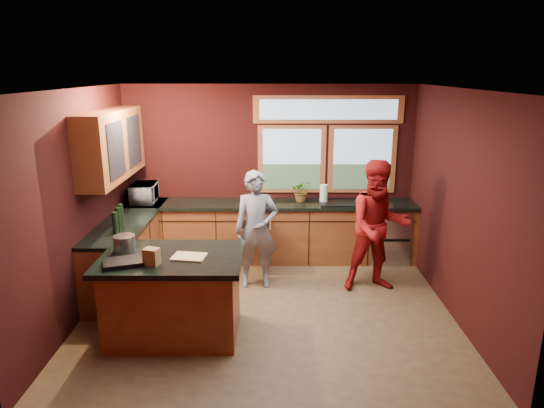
{
  "coord_description": "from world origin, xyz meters",
  "views": [
    {
      "loc": [
        0.07,
        -5.5,
        2.9
      ],
      "look_at": [
        0.05,
        0.4,
        1.27
      ],
      "focal_mm": 32.0,
      "sensor_mm": 36.0,
      "label": 1
    }
  ],
  "objects_px": {
    "person_red": "(378,227)",
    "cutting_board": "(189,257)",
    "island": "(174,295)",
    "stock_pot": "(125,243)",
    "person_grey": "(256,230)"
  },
  "relations": [
    {
      "from": "person_red",
      "to": "person_grey",
      "type": "bearing_deg",
      "value": 171.26
    },
    {
      "from": "person_red",
      "to": "cutting_board",
      "type": "height_order",
      "value": "person_red"
    },
    {
      "from": "person_red",
      "to": "cutting_board",
      "type": "distance_m",
      "value": 2.62
    },
    {
      "from": "person_grey",
      "to": "person_red",
      "type": "relative_size",
      "value": 0.91
    },
    {
      "from": "person_grey",
      "to": "stock_pot",
      "type": "bearing_deg",
      "value": -144.91
    },
    {
      "from": "person_red",
      "to": "cutting_board",
      "type": "xyz_separation_m",
      "value": [
        -2.31,
        -1.24,
        0.06
      ]
    },
    {
      "from": "person_grey",
      "to": "person_red",
      "type": "distance_m",
      "value": 1.63
    },
    {
      "from": "cutting_board",
      "to": "person_red",
      "type": "bearing_deg",
      "value": 28.32
    },
    {
      "from": "island",
      "to": "person_red",
      "type": "xyz_separation_m",
      "value": [
        2.51,
        1.19,
        0.41
      ]
    },
    {
      "from": "island",
      "to": "person_red",
      "type": "height_order",
      "value": "person_red"
    },
    {
      "from": "person_grey",
      "to": "person_red",
      "type": "xyz_separation_m",
      "value": [
        1.63,
        -0.1,
        0.08
      ]
    },
    {
      "from": "cutting_board",
      "to": "stock_pot",
      "type": "height_order",
      "value": "stock_pot"
    },
    {
      "from": "person_red",
      "to": "cutting_board",
      "type": "bearing_deg",
      "value": -156.83
    },
    {
      "from": "person_red",
      "to": "stock_pot",
      "type": "relative_size",
      "value": 7.44
    },
    {
      "from": "island",
      "to": "stock_pot",
      "type": "xyz_separation_m",
      "value": [
        -0.55,
        0.15,
        0.56
      ]
    }
  ]
}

